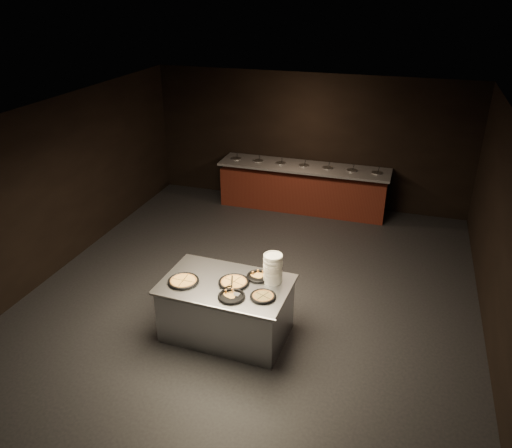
# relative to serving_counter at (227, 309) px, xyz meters

# --- Properties ---
(room) EXTENTS (7.02, 8.02, 2.92)m
(room) POSITION_rel_serving_counter_xyz_m (0.05, 1.08, 1.04)
(room) COLOR black
(room) RESTS_ON ground
(salad_bar) EXTENTS (3.70, 0.83, 1.18)m
(salad_bar) POSITION_rel_serving_counter_xyz_m (0.05, 4.64, 0.03)
(salad_bar) COLOR #4F1D12
(salad_bar) RESTS_ON ground
(serving_counter) EXTENTS (1.81, 1.20, 0.85)m
(serving_counter) POSITION_rel_serving_counter_xyz_m (0.00, 0.00, 0.00)
(serving_counter) COLOR silver
(serving_counter) RESTS_ON ground
(plate_stack) EXTENTS (0.26, 0.26, 0.42)m
(plate_stack) POSITION_rel_serving_counter_xyz_m (0.60, 0.24, 0.65)
(plate_stack) COLOR white
(plate_stack) RESTS_ON serving_counter
(pan_veggie_whole) EXTENTS (0.43, 0.43, 0.04)m
(pan_veggie_whole) POSITION_rel_serving_counter_xyz_m (-0.57, -0.15, 0.46)
(pan_veggie_whole) COLOR black
(pan_veggie_whole) RESTS_ON serving_counter
(pan_cheese_whole) EXTENTS (0.43, 0.43, 0.04)m
(pan_cheese_whole) POSITION_rel_serving_counter_xyz_m (0.11, 0.03, 0.46)
(pan_cheese_whole) COLOR black
(pan_cheese_whole) RESTS_ON serving_counter
(pan_cheese_slices_a) EXTENTS (0.35, 0.35, 0.04)m
(pan_cheese_slices_a) POSITION_rel_serving_counter_xyz_m (0.39, 0.28, 0.46)
(pan_cheese_slices_a) COLOR black
(pan_cheese_slices_a) RESTS_ON serving_counter
(pan_cheese_slices_b) EXTENTS (0.36, 0.36, 0.04)m
(pan_cheese_slices_b) POSITION_rel_serving_counter_xyz_m (0.20, -0.30, 0.46)
(pan_cheese_slices_b) COLOR black
(pan_cheese_slices_b) RESTS_ON serving_counter
(pan_veggie_slices) EXTENTS (0.35, 0.35, 0.04)m
(pan_veggie_slices) POSITION_rel_serving_counter_xyz_m (0.59, -0.18, 0.46)
(pan_veggie_slices) COLOR black
(pan_veggie_slices) RESTS_ON serving_counter
(server_left) EXTENTS (0.16, 0.31, 0.16)m
(server_left) POSITION_rel_serving_counter_xyz_m (0.11, -0.07, 0.51)
(server_left) COLOR silver
(server_left) RESTS_ON serving_counter
(server_right) EXTENTS (0.29, 0.09, 0.14)m
(server_right) POSITION_rel_serving_counter_xyz_m (0.13, -0.23, 0.51)
(server_right) COLOR silver
(server_right) RESTS_ON serving_counter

